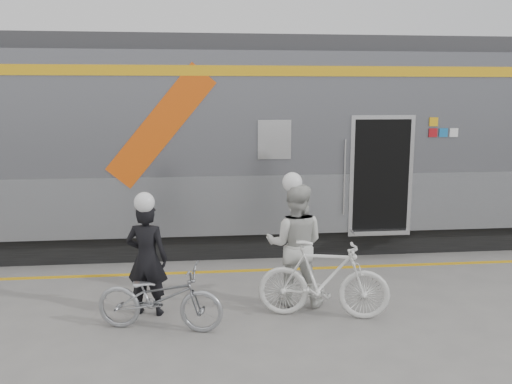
{
  "coord_description": "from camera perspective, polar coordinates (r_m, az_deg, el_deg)",
  "views": [
    {
      "loc": [
        -0.17,
        -6.9,
        3.04
      ],
      "look_at": [
        0.75,
        1.6,
        1.5
      ],
      "focal_mm": 38.0,
      "sensor_mm": 36.0,
      "label": 1
    }
  ],
  "objects": [
    {
      "name": "helmet_woman",
      "position": [
        7.7,
        4.24,
        1.93
      ],
      "size": [
        0.29,
        0.29,
        0.29
      ],
      "primitive_type": "sphere",
      "color": "white",
      "rests_on": "woman"
    },
    {
      "name": "ground",
      "position": [
        7.54,
        -4.47,
        -13.6
      ],
      "size": [
        90.0,
        90.0,
        0.0
      ],
      "primitive_type": "plane",
      "color": "slate",
      "rests_on": "ground"
    },
    {
      "name": "bicycle_right",
      "position": [
        7.57,
        7.12,
        -9.13
      ],
      "size": [
        1.88,
        0.93,
        1.09
      ],
      "primitive_type": "imported",
      "rotation": [
        0.0,
        0.0,
        1.33
      ],
      "color": "silver",
      "rests_on": "ground"
    },
    {
      "name": "woman",
      "position": [
        7.91,
        4.14,
        -5.53
      ],
      "size": [
        1.01,
        0.87,
        1.79
      ],
      "primitive_type": "imported",
      "rotation": [
        0.0,
        0.0,
        2.9
      ],
      "color": "beige",
      "rests_on": "ground"
    },
    {
      "name": "man",
      "position": [
        7.7,
        -11.4,
        -6.91
      ],
      "size": [
        0.66,
        0.51,
        1.6
      ],
      "primitive_type": "imported",
      "rotation": [
        0.0,
        0.0,
        2.9
      ],
      "color": "black",
      "rests_on": "ground"
    },
    {
      "name": "bicycle_left",
      "position": [
        7.28,
        -10.09,
        -10.87
      ],
      "size": [
        1.77,
        0.97,
        0.88
      ],
      "primitive_type": "imported",
      "rotation": [
        0.0,
        0.0,
        1.33
      ],
      "color": "#95989C",
      "rests_on": "ground"
    },
    {
      "name": "train",
      "position": [
        11.2,
        -0.12,
        5.16
      ],
      "size": [
        24.0,
        3.17,
        4.1
      ],
      "color": "black",
      "rests_on": "ground"
    },
    {
      "name": "helmet_man",
      "position": [
        7.48,
        -11.65,
        -0.02
      ],
      "size": [
        0.28,
        0.28,
        0.28
      ],
      "primitive_type": "sphere",
      "color": "white",
      "rests_on": "man"
    },
    {
      "name": "safety_strip",
      "position": [
        9.54,
        -4.88,
        -8.37
      ],
      "size": [
        24.0,
        0.12,
        0.01
      ],
      "primitive_type": "cube",
      "color": "gold",
      "rests_on": "ground"
    }
  ]
}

